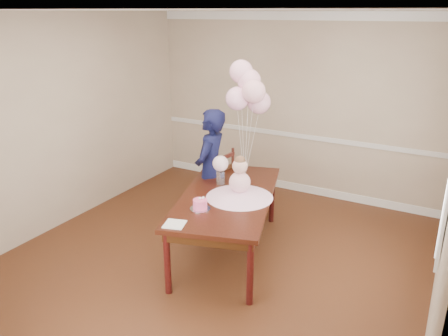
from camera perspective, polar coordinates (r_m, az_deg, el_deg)
floor at (r=5.06m, az=-1.74°, el=-12.32°), size 4.50×5.00×0.00m
ceiling at (r=4.29m, az=-2.13°, el=19.91°), size 4.50×5.00×0.02m
wall_back at (r=6.70m, az=9.12°, el=8.02°), size 4.50×0.02×2.70m
wall_left at (r=5.92m, az=-21.10°, el=5.39°), size 0.02×5.00×2.70m
chair_rail_trim at (r=6.79m, az=8.88°, el=4.29°), size 4.50×0.02×0.07m
crown_molding at (r=6.55m, az=9.72°, el=19.02°), size 4.50×0.02×0.12m
baseboard_trim at (r=7.06m, az=8.52°, el=-2.29°), size 4.50×0.02×0.12m
dining_table_top at (r=4.95m, az=0.45°, el=-3.71°), size 1.50×2.17×0.05m
table_apron at (r=4.98m, az=0.45°, el=-4.49°), size 1.38×2.05×0.10m
table_leg_fl at (r=4.45m, az=-7.42°, el=-12.18°), size 0.09×0.09×0.69m
table_leg_fr at (r=4.27m, az=3.43°, el=-13.53°), size 0.09×0.09×0.69m
table_leg_bl at (r=6.00m, az=-1.63°, el=-3.22°), size 0.09×0.09×0.69m
table_leg_br at (r=5.87m, az=6.27°, el=-3.89°), size 0.09×0.09×0.69m
baby_skirt at (r=4.85m, az=2.05°, el=-3.28°), size 0.93×0.93×0.10m
baby_torso at (r=4.80m, az=2.06°, el=-1.87°), size 0.24×0.24×0.24m
baby_head at (r=4.74m, az=2.09°, el=0.24°), size 0.17×0.17×0.17m
baby_hair at (r=4.72m, az=2.10°, el=0.92°), size 0.12×0.12×0.12m
cake_platter at (r=4.59m, az=-3.13°, el=-5.33°), size 0.27×0.27×0.01m
birthday_cake at (r=4.57m, az=-3.14°, el=-4.72°), size 0.18×0.18×0.10m
cake_flower_a at (r=4.54m, az=-3.16°, el=-3.98°), size 0.03×0.03×0.03m
cake_flower_b at (r=4.55m, az=-2.73°, el=-3.92°), size 0.03×0.03×0.03m
rose_vase_near at (r=5.21m, az=-0.46°, el=-1.25°), size 0.12×0.12×0.16m
roses_near at (r=5.15m, az=-0.47°, el=0.60°), size 0.19×0.19×0.19m
napkin at (r=4.29m, az=-6.47°, el=-7.30°), size 0.24×0.24×0.01m
balloon_weight at (r=5.41m, az=2.67°, el=-1.21°), size 0.05×0.05×0.02m
balloon_a at (r=5.16m, az=1.75°, el=9.05°), size 0.28×0.28×0.28m
balloon_b at (r=5.06m, az=3.88°, el=9.94°), size 0.28×0.28×0.28m
balloon_c at (r=5.21m, az=3.29°, el=11.32°), size 0.28×0.28×0.28m
balloon_d at (r=5.23m, az=2.25°, el=12.47°), size 0.28×0.28×0.28m
balloon_e at (r=5.21m, az=4.61°, el=8.54°), size 0.28×0.28×0.28m
balloon_ribbon_a at (r=5.29m, az=2.21°, el=3.02°), size 0.09×0.03×0.83m
balloon_ribbon_b at (r=5.23m, az=3.24°, el=3.39°), size 0.11×0.02×0.92m
balloon_ribbon_c at (r=5.30m, az=2.95°, el=4.16°), size 0.01×0.10×1.02m
balloon_ribbon_d at (r=5.30m, az=2.45°, el=4.73°), size 0.11×0.08×1.12m
balloon_ribbon_e at (r=5.31m, az=3.60°, el=2.80°), size 0.12×0.11×0.77m
dining_chair_seat at (r=5.65m, az=1.72°, el=-3.62°), size 0.49×0.49×0.05m
chair_leg_fl at (r=5.71m, az=-0.81°, el=-5.90°), size 0.04×0.04×0.42m
chair_leg_fr at (r=5.53m, az=2.14°, el=-6.85°), size 0.04×0.04×0.42m
chair_leg_bl at (r=5.97m, az=1.28°, el=-4.71°), size 0.04×0.04×0.42m
chair_leg_br at (r=5.79m, az=4.16°, el=-5.57°), size 0.04×0.04×0.42m
chair_back_post_l at (r=5.52m, az=-0.99°, el=-0.99°), size 0.04×0.04×0.55m
chair_back_post_r at (r=5.79m, az=1.16°, el=0.01°), size 0.04×0.04×0.55m
chair_slat_low at (r=5.70m, az=0.11°, el=-1.59°), size 0.08×0.40×0.05m
chair_slat_mid at (r=5.64m, az=0.11°, el=-0.10°), size 0.08×0.40×0.05m
chair_slat_top at (r=5.59m, az=0.11°, el=1.42°), size 0.08×0.40×0.05m
woman at (r=5.50m, az=-1.77°, el=-0.39°), size 0.45×0.62×1.59m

